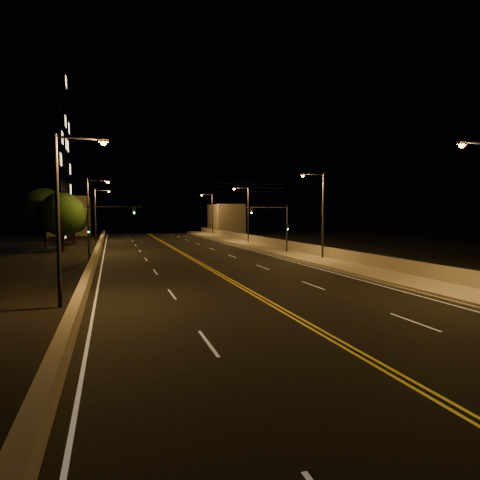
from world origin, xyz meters
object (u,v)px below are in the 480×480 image
object	(u,v)px
streetlight_4	(64,207)
streetlight_6	(97,211)
traffic_signal_left	(100,225)
streetlight_1	(320,210)
traffic_signal_right	(278,223)
tree_1	(45,210)
streetlight_3	(211,211)
tree_2	(74,218)
streetlight_5	(91,210)
tree_0	(63,214)
tree_3	(71,216)
streetlight_2	(246,211)

from	to	relation	value
streetlight_4	streetlight_6	size ratio (longest dim) A/B	1.00
streetlight_6	traffic_signal_left	xyz separation A→B (m)	(1.18, -28.92, -1.42)
streetlight_1	traffic_signal_left	xyz separation A→B (m)	(-20.23, 6.57, -1.42)
traffic_signal_right	tree_1	bearing A→B (deg)	146.65
streetlight_3	tree_2	distance (m)	27.89
streetlight_5	streetlight_6	size ratio (longest dim) A/B	1.00
streetlight_3	traffic_signal_right	xyz separation A→B (m)	(-1.58, -38.00, -1.42)
tree_2	streetlight_6	bearing A→B (deg)	50.13
streetlight_4	streetlight_6	xyz separation A→B (m)	(0.00, 48.63, 0.00)
streetlight_1	streetlight_6	distance (m)	41.44
tree_0	tree_2	size ratio (longest dim) A/B	1.15
tree_2	streetlight_1	bearing A→B (deg)	-52.02
streetlight_5	streetlight_6	xyz separation A→B (m)	(0.00, 21.62, 0.00)
tree_0	tree_3	size ratio (longest dim) A/B	1.08
streetlight_1	streetlight_2	xyz separation A→B (m)	(0.00, 22.22, 0.00)
traffic_signal_right	tree_1	world-z (taller)	tree_1
streetlight_6	traffic_signal_right	bearing A→B (deg)	-55.57
streetlight_1	tree_0	distance (m)	30.17
streetlight_5	tree_2	size ratio (longest dim) A/B	1.38
streetlight_3	traffic_signal_right	distance (m)	38.06
traffic_signal_right	streetlight_4	bearing A→B (deg)	-135.17
tree_0	tree_2	world-z (taller)	tree_0
traffic_signal_left	tree_2	size ratio (longest dim) A/B	0.89
streetlight_6	tree_3	world-z (taller)	streetlight_6
streetlight_5	traffic_signal_right	distance (m)	21.18
tree_1	tree_0	bearing A→B (deg)	-66.03
streetlight_6	traffic_signal_right	size ratio (longest dim) A/B	1.55
streetlight_4	tree_0	world-z (taller)	streetlight_4
streetlight_5	traffic_signal_left	distance (m)	7.53
streetlight_4	traffic_signal_right	bearing A→B (deg)	44.83
streetlight_1	streetlight_5	world-z (taller)	same
traffic_signal_left	tree_1	distance (m)	18.64
tree_1	traffic_signal_left	bearing A→B (deg)	-66.83
streetlight_2	streetlight_6	bearing A→B (deg)	148.20
streetlight_3	traffic_signal_left	world-z (taller)	streetlight_3
streetlight_6	streetlight_2	bearing A→B (deg)	-31.80
streetlight_2	tree_1	bearing A→B (deg)	177.01
streetlight_1	tree_3	distance (m)	45.78
streetlight_1	tree_3	xyz separation A→B (m)	(-25.56, 37.97, -0.83)
streetlight_1	traffic_signal_right	xyz separation A→B (m)	(-1.58, 6.57, -1.42)
streetlight_6	tree_2	world-z (taller)	streetlight_6
streetlight_2	tree_0	bearing A→B (deg)	-168.75
streetlight_4	streetlight_2	bearing A→B (deg)	58.81
streetlight_2	streetlight_4	bearing A→B (deg)	-121.19
streetlight_5	tree_3	world-z (taller)	streetlight_5
tree_2	tree_3	size ratio (longest dim) A/B	0.94
traffic_signal_left	tree_2	bearing A→B (deg)	100.05
streetlight_2	tree_0	size ratio (longest dim) A/B	1.20
streetlight_1	tree_0	world-z (taller)	streetlight_1
streetlight_4	tree_1	world-z (taller)	streetlight_4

